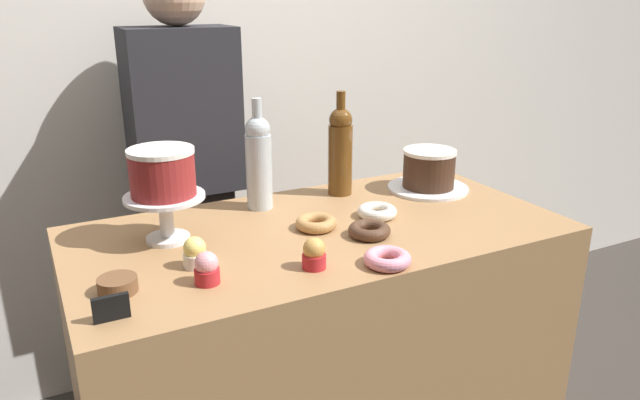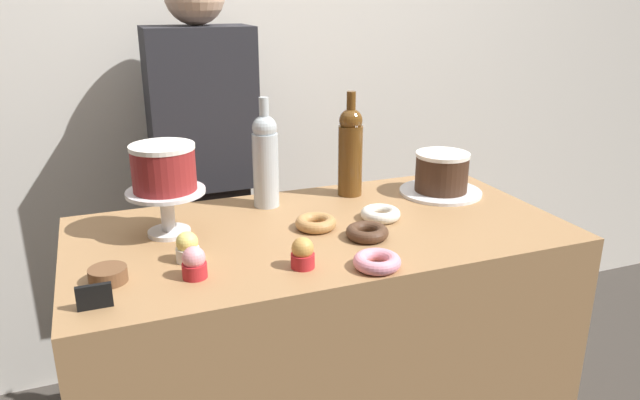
{
  "view_description": "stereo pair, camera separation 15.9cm",
  "coord_description": "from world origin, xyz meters",
  "px_view_note": "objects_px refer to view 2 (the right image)",
  "views": [
    {
      "loc": [
        -0.69,
        -1.34,
        1.5
      ],
      "look_at": [
        0.0,
        0.0,
        0.98
      ],
      "focal_mm": 33.44,
      "sensor_mm": 36.0,
      "label": 1
    },
    {
      "loc": [
        -0.54,
        -1.4,
        1.5
      ],
      "look_at": [
        0.0,
        0.0,
        0.98
      ],
      "focal_mm": 33.44,
      "sensor_mm": 36.0,
      "label": 2
    }
  ],
  "objects_px": {
    "white_layer_cake": "(164,167)",
    "donut_chocolate": "(367,232)",
    "cupcake_strawberry": "(194,263)",
    "donut_pink": "(377,261)",
    "chocolate_round_cake": "(442,172)",
    "donut_sugar": "(381,214)",
    "wine_bottle_clear": "(265,159)",
    "cupcake_caramel": "(303,254)",
    "cupcake_lemon": "(187,247)",
    "price_sign_chalkboard": "(94,297)",
    "cake_stand_pedestal": "(167,204)",
    "donut_maple": "(316,223)",
    "barista_figure": "(207,187)",
    "cookie_stack": "(108,275)",
    "wine_bottle_amber": "(350,150)"
  },
  "relations": [
    {
      "from": "white_layer_cake",
      "to": "donut_chocolate",
      "type": "bearing_deg",
      "value": -23.95
    },
    {
      "from": "cupcake_strawberry",
      "to": "donut_pink",
      "type": "xyz_separation_m",
      "value": [
        0.4,
        -0.1,
        -0.02
      ]
    },
    {
      "from": "chocolate_round_cake",
      "to": "donut_sugar",
      "type": "relative_size",
      "value": 1.5
    },
    {
      "from": "chocolate_round_cake",
      "to": "wine_bottle_clear",
      "type": "height_order",
      "value": "wine_bottle_clear"
    },
    {
      "from": "cupcake_caramel",
      "to": "cupcake_lemon",
      "type": "relative_size",
      "value": 1.0
    },
    {
      "from": "donut_pink",
      "to": "price_sign_chalkboard",
      "type": "bearing_deg",
      "value": 176.61
    },
    {
      "from": "cake_stand_pedestal",
      "to": "donut_maple",
      "type": "distance_m",
      "value": 0.4
    },
    {
      "from": "donut_sugar",
      "to": "barista_figure",
      "type": "xyz_separation_m",
      "value": [
        -0.37,
        0.66,
        -0.08
      ]
    },
    {
      "from": "price_sign_chalkboard",
      "to": "barista_figure",
      "type": "xyz_separation_m",
      "value": [
        0.4,
        0.9,
        -0.09
      ]
    },
    {
      "from": "cupcake_lemon",
      "to": "donut_maple",
      "type": "relative_size",
      "value": 0.66
    },
    {
      "from": "chocolate_round_cake",
      "to": "cupcake_lemon",
      "type": "bearing_deg",
      "value": -165.05
    },
    {
      "from": "cupcake_caramel",
      "to": "wine_bottle_clear",
      "type": "bearing_deg",
      "value": 84.52
    },
    {
      "from": "white_layer_cake",
      "to": "wine_bottle_clear",
      "type": "xyz_separation_m",
      "value": [
        0.3,
        0.13,
        -0.04
      ]
    },
    {
      "from": "price_sign_chalkboard",
      "to": "cupcake_lemon",
      "type": "bearing_deg",
      "value": 36.9
    },
    {
      "from": "cupcake_caramel",
      "to": "donut_pink",
      "type": "bearing_deg",
      "value": -22.19
    },
    {
      "from": "cupcake_caramel",
      "to": "cookie_stack",
      "type": "distance_m",
      "value": 0.43
    },
    {
      "from": "white_layer_cake",
      "to": "barista_figure",
      "type": "height_order",
      "value": "barista_figure"
    },
    {
      "from": "wine_bottle_clear",
      "to": "chocolate_round_cake",
      "type": "bearing_deg",
      "value": -9.17
    },
    {
      "from": "chocolate_round_cake",
      "to": "wine_bottle_amber",
      "type": "relative_size",
      "value": 0.52
    },
    {
      "from": "wine_bottle_clear",
      "to": "cupcake_caramel",
      "type": "distance_m",
      "value": 0.46
    },
    {
      "from": "cupcake_lemon",
      "to": "white_layer_cake",
      "type": "bearing_deg",
      "value": 95.87
    },
    {
      "from": "chocolate_round_cake",
      "to": "cupcake_caramel",
      "type": "height_order",
      "value": "chocolate_round_cake"
    },
    {
      "from": "wine_bottle_clear",
      "to": "cupcake_caramel",
      "type": "relative_size",
      "value": 4.38
    },
    {
      "from": "wine_bottle_clear",
      "to": "cupcake_lemon",
      "type": "xyz_separation_m",
      "value": [
        -0.29,
        -0.31,
        -0.11
      ]
    },
    {
      "from": "chocolate_round_cake",
      "to": "wine_bottle_amber",
      "type": "height_order",
      "value": "wine_bottle_amber"
    },
    {
      "from": "donut_maple",
      "to": "donut_chocolate",
      "type": "distance_m",
      "value": 0.15
    },
    {
      "from": "cupcake_caramel",
      "to": "cookie_stack",
      "type": "height_order",
      "value": "cupcake_caramel"
    },
    {
      "from": "price_sign_chalkboard",
      "to": "cupcake_strawberry",
      "type": "bearing_deg",
      "value": 17.42
    },
    {
      "from": "cake_stand_pedestal",
      "to": "chocolate_round_cake",
      "type": "xyz_separation_m",
      "value": [
        0.85,
        0.04,
        -0.01
      ]
    },
    {
      "from": "white_layer_cake",
      "to": "donut_chocolate",
      "type": "relative_size",
      "value": 1.47
    },
    {
      "from": "cake_stand_pedestal",
      "to": "cookie_stack",
      "type": "distance_m",
      "value": 0.29
    },
    {
      "from": "wine_bottle_amber",
      "to": "barista_figure",
      "type": "bearing_deg",
      "value": 131.64
    },
    {
      "from": "cupcake_strawberry",
      "to": "donut_chocolate",
      "type": "height_order",
      "value": "cupcake_strawberry"
    },
    {
      "from": "cupcake_strawberry",
      "to": "donut_maple",
      "type": "distance_m",
      "value": 0.4
    },
    {
      "from": "cake_stand_pedestal",
      "to": "cupcake_caramel",
      "type": "xyz_separation_m",
      "value": [
        0.26,
        -0.32,
        -0.05
      ]
    },
    {
      "from": "cupcake_caramel",
      "to": "donut_sugar",
      "type": "relative_size",
      "value": 0.66
    },
    {
      "from": "chocolate_round_cake",
      "to": "cupcake_caramel",
      "type": "distance_m",
      "value": 0.69
    },
    {
      "from": "cake_stand_pedestal",
      "to": "cookie_stack",
      "type": "height_order",
      "value": "cake_stand_pedestal"
    },
    {
      "from": "cake_stand_pedestal",
      "to": "barista_figure",
      "type": "xyz_separation_m",
      "value": [
        0.2,
        0.56,
        -0.14
      ]
    },
    {
      "from": "cupcake_caramel",
      "to": "donut_maple",
      "type": "relative_size",
      "value": 0.66
    },
    {
      "from": "cupcake_lemon",
      "to": "donut_pink",
      "type": "bearing_deg",
      "value": -25.97
    },
    {
      "from": "donut_pink",
      "to": "price_sign_chalkboard",
      "type": "relative_size",
      "value": 1.6
    },
    {
      "from": "chocolate_round_cake",
      "to": "donut_chocolate",
      "type": "distance_m",
      "value": 0.45
    },
    {
      "from": "donut_pink",
      "to": "cookie_stack",
      "type": "xyz_separation_m",
      "value": [
        -0.58,
        0.15,
        0.0
      ]
    },
    {
      "from": "chocolate_round_cake",
      "to": "cupcake_caramel",
      "type": "relative_size",
      "value": 2.26
    },
    {
      "from": "cupcake_lemon",
      "to": "cookie_stack",
      "type": "xyz_separation_m",
      "value": [
        -0.18,
        -0.05,
        -0.02
      ]
    },
    {
      "from": "white_layer_cake",
      "to": "cookie_stack",
      "type": "height_order",
      "value": "white_layer_cake"
    },
    {
      "from": "chocolate_round_cake",
      "to": "donut_sugar",
      "type": "xyz_separation_m",
      "value": [
        -0.28,
        -0.14,
        -0.06
      ]
    },
    {
      "from": "cake_stand_pedestal",
      "to": "chocolate_round_cake",
      "type": "distance_m",
      "value": 0.85
    },
    {
      "from": "wine_bottle_amber",
      "to": "cupcake_lemon",
      "type": "relative_size",
      "value": 4.38
    }
  ]
}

